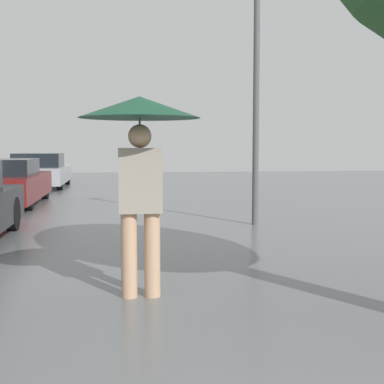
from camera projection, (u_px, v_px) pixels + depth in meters
pedestrian at (140, 135)px, 5.16m from camera, size 1.18×1.18×1.97m
parked_car_third at (4, 183)px, 13.65m from camera, size 1.81×4.52×1.18m
parked_car_farthest at (40, 171)px, 19.44m from camera, size 1.89×4.40×1.25m
street_lamp at (256, 61)px, 9.94m from camera, size 0.34×0.34×4.63m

